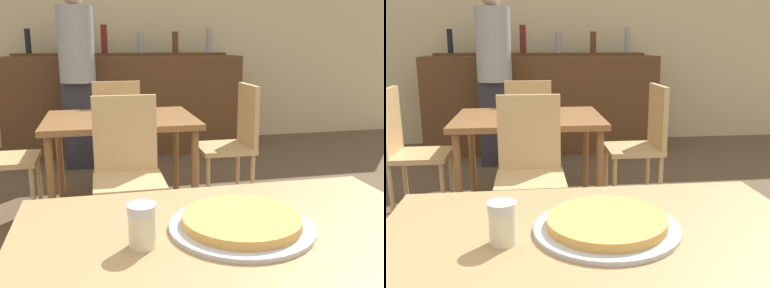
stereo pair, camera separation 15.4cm
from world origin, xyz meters
The scene contains 12 objects.
wall_back centered at (0.00, 4.49, 1.40)m, with size 8.00×0.05×2.80m.
dining_table_near centered at (0.00, 0.00, 0.68)m, with size 1.09×0.72×0.77m.
dining_table_far centered at (-0.16, 2.10, 0.64)m, with size 1.04×0.83×0.72m.
bar_counter centered at (0.00, 3.98, 0.54)m, with size 2.60×0.56×1.09m.
bar_back_shelf centered at (-0.02, 4.12, 1.15)m, with size 2.39×0.24×0.35m.
chair_far_side_front centered at (-0.16, 1.52, 0.54)m, with size 0.40×0.40×0.93m.
chair_far_side_back centered at (-0.16, 2.68, 0.54)m, with size 0.40×0.40×0.93m.
chair_far_side_left centered at (-1.01, 2.10, 0.54)m, with size 0.40×0.40×0.93m.
chair_far_side_right centered at (0.69, 2.10, 0.54)m, with size 0.40×0.40×0.93m.
pizza_tray centered at (0.02, 0.03, 0.79)m, with size 0.37×0.37×0.04m.
cheese_shaker centered at (-0.23, -0.01, 0.83)m, with size 0.07×0.07×0.10m.
person_standing centered at (-0.48, 3.40, 0.98)m, with size 0.34×0.34×1.79m.
Camera 2 is at (-0.16, -0.94, 1.23)m, focal length 40.00 mm.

